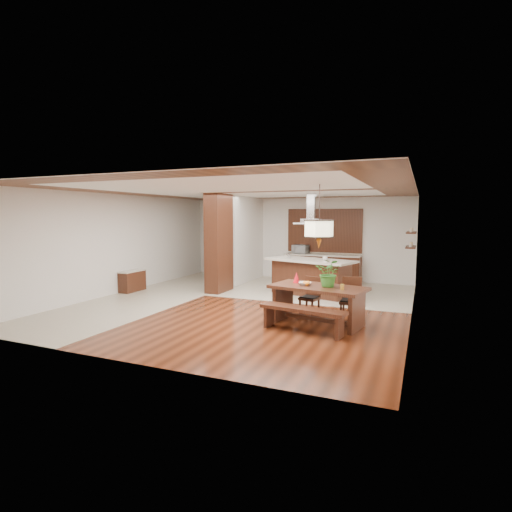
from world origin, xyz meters
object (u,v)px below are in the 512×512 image
at_px(pendant_lantern, 319,217).
at_px(kitchen_island, 310,277).
at_px(range_hood, 311,209).
at_px(hallway_console, 132,281).
at_px(dining_chair_left, 309,296).
at_px(fruit_bowl, 305,284).
at_px(dining_bench, 302,320).
at_px(dining_chair_right, 350,300).
at_px(foliage_plant, 329,273).
at_px(microwave, 301,249).
at_px(dining_table, 318,296).
at_px(island_cup, 325,258).

xyz_separation_m(pendant_lantern, kitchen_island, (-0.96, 2.97, -1.72)).
bearing_deg(range_hood, hallway_console, -162.73).
height_order(dining_chair_left, range_hood, range_hood).
height_order(dining_chair_left, fruit_bowl, same).
height_order(dining_bench, range_hood, range_hood).
xyz_separation_m(hallway_console, pendant_lantern, (6.02, -1.40, 1.93)).
distance_m(dining_chair_right, foliage_plant, 0.87).
bearing_deg(pendant_lantern, foliage_plant, -0.51).
height_order(foliage_plant, kitchen_island, foliage_plant).
bearing_deg(microwave, dining_chair_left, -58.71).
height_order(dining_table, range_hood, range_hood).
relative_size(dining_chair_left, foliage_plant, 1.50).
bearing_deg(dining_chair_right, fruit_bowl, -151.74).
distance_m(dining_chair_right, kitchen_island, 2.92).
height_order(hallway_console, dining_chair_left, dining_chair_left).
xyz_separation_m(fruit_bowl, island_cup, (-0.24, 2.88, 0.25)).
height_order(fruit_bowl, island_cup, island_cup).
height_order(dining_chair_right, island_cup, island_cup).
distance_m(pendant_lantern, foliage_plant, 1.17).
height_order(hallway_console, range_hood, range_hood).
xyz_separation_m(pendant_lantern, range_hood, (-0.96, 2.97, 0.22)).
distance_m(dining_table, foliage_plant, 0.55).
bearing_deg(microwave, dining_table, -57.45).
height_order(kitchen_island, island_cup, island_cup).
bearing_deg(dining_chair_left, island_cup, 107.43).
xyz_separation_m(hallway_console, range_hood, (5.06, 1.57, 2.15)).
height_order(dining_chair_right, microwave, microwave).
distance_m(range_hood, microwave, 2.97).
relative_size(fruit_bowl, kitchen_island, 0.10).
xyz_separation_m(dining_table, foliage_plant, (0.23, -0.00, 0.50)).
bearing_deg(kitchen_island, pendant_lantern, -54.92).
distance_m(dining_bench, island_cup, 3.69).
bearing_deg(dining_chair_left, dining_chair_right, 2.25).
height_order(island_cup, microwave, microwave).
xyz_separation_m(fruit_bowl, range_hood, (-0.68, 2.97, 1.63)).
xyz_separation_m(dining_bench, island_cup, (-0.40, 3.57, 0.84)).
relative_size(dining_table, pendant_lantern, 1.59).
height_order(dining_table, foliage_plant, foliage_plant).
distance_m(hallway_console, foliage_plant, 6.45).
height_order(dining_bench, fruit_bowl, fruit_bowl).
height_order(dining_bench, island_cup, island_cup).
height_order(foliage_plant, microwave, foliage_plant).
height_order(kitchen_island, microwave, microwave).
relative_size(kitchen_island, microwave, 5.03).
distance_m(hallway_console, dining_chair_left, 5.70).
bearing_deg(dining_bench, foliage_plant, 62.27).
distance_m(dining_bench, pendant_lantern, 2.12).
height_order(dining_table, dining_chair_right, dining_chair_right).
xyz_separation_m(dining_bench, dining_chair_left, (-0.23, 1.36, 0.19)).
xyz_separation_m(range_hood, island_cup, (0.43, -0.09, -1.38)).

